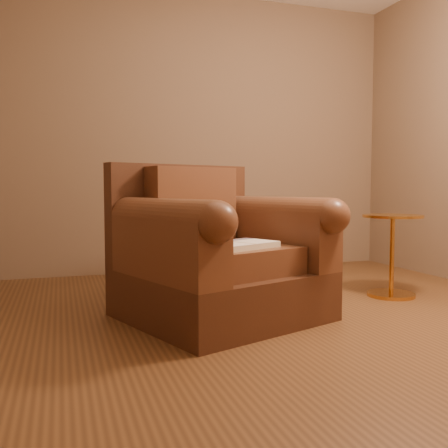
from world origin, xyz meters
name	(u,v)px	position (x,y,z in m)	size (l,w,h in m)	color
floor	(283,320)	(0.00, 0.00, 0.00)	(4.00, 4.00, 0.00)	brown
room	(285,37)	(0.00, 0.00, 1.71)	(4.02, 4.02, 2.71)	#79604A
armchair	(217,257)	(-0.36, 0.21, 0.38)	(1.37, 1.34, 0.98)	#442616
teddy_bear	(205,227)	(-0.42, 0.29, 0.57)	(0.19, 0.22, 0.27)	#D3AB93
guidebook	(238,245)	(-0.32, -0.06, 0.48)	(0.52, 0.44, 0.04)	beige
side_table	(392,253)	(1.06, 0.36, 0.33)	(0.44, 0.44, 0.62)	gold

